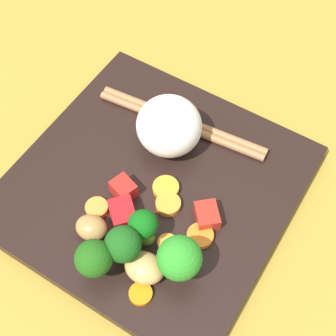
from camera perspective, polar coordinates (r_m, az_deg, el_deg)
The scene contains 19 objects.
ground_plane at distance 55.53cm, azimuth -1.67°, elevation -3.02°, with size 110.00×110.00×2.00cm, color #A4842F.
square_plate at distance 53.97cm, azimuth -1.72°, elevation -2.08°, with size 28.40×28.40×1.60cm, color black.
rice_mound at distance 53.52cm, azimuth 0.12°, elevation 4.83°, with size 7.06×7.18×6.32cm, color white.
broccoli_floret_0 at distance 46.24cm, azimuth -8.48°, elevation -10.22°, with size 3.52×3.52×5.33cm.
broccoli_floret_1 at distance 46.52cm, azimuth -5.14°, elevation -8.79°, with size 3.50×3.50×5.33cm.
broccoli_floret_2 at distance 47.74cm, azimuth -2.83°, elevation -6.67°, with size 2.92×2.92×4.71cm.
broccoli_floret_3 at distance 45.51cm, azimuth 1.29°, elevation -10.33°, with size 4.19×4.19×5.94cm.
carrot_slice_0 at distance 51.52cm, azimuth 0.02°, elevation -4.17°, with size 2.62×2.62×0.76cm, color orange.
carrot_slice_1 at distance 49.78cm, azimuth -0.05°, elevation -8.61°, with size 2.03×2.03×0.41cm, color orange.
carrot_slice_2 at distance 50.09cm, azimuth 3.70°, elevation -7.75°, with size 2.69×2.69×0.64cm, color orange.
carrot_slice_3 at distance 51.88cm, azimuth -8.15°, elevation -4.54°, with size 2.36×2.36×0.68cm, color orange.
carrot_slice_4 at distance 47.95cm, azimuth -3.15°, elevation -14.18°, with size 2.23×2.23×0.53cm, color orange.
carrot_slice_5 at distance 52.52cm, azimuth -0.16°, elevation -2.19°, with size 2.79×2.79×0.75cm, color orange.
pepper_chunk_0 at distance 50.48cm, azimuth -5.37°, elevation -5.18°, with size 3.01×2.39×2.12cm, color red.
pepper_chunk_1 at distance 51.93cm, azimuth -5.11°, elevation -2.41°, with size 2.41×2.03×1.93cm, color red.
pepper_chunk_2 at distance 50.55cm, azimuth 4.48°, elevation -5.45°, with size 2.80×2.23×1.67cm, color red.
chicken_piece_0 at distance 47.81cm, azimuth -2.71°, elevation -11.34°, with size 3.90×3.15×2.37cm, color tan.
chicken_piece_1 at distance 50.05cm, azimuth -8.75°, elevation -6.75°, with size 3.24×2.69×2.26cm, color #AE8046.
chopstick_pair at distance 57.26cm, azimuth 1.54°, elevation 5.23°, with size 4.41×20.57×0.89cm.
Camera 1 is at (-21.74, -16.55, 47.34)cm, focal length 53.28 mm.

